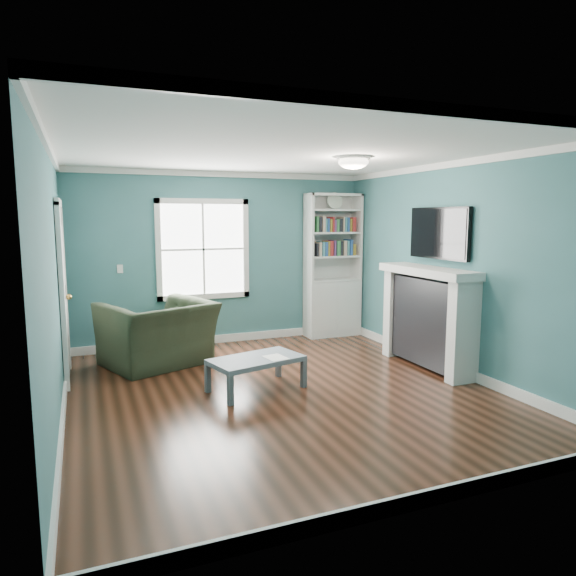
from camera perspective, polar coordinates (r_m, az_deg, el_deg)
name	(u,v)px	position (r m, az deg, el deg)	size (l,w,h in m)	color
floor	(283,392)	(5.81, -0.60, -11.47)	(5.00, 5.00, 0.00)	black
room_walls	(282,249)	(5.49, -0.62, 4.30)	(5.00, 5.00, 5.00)	#346567
trim	(282,281)	(5.52, -0.62, 0.73)	(4.50, 5.00, 2.60)	white
window	(203,249)	(7.79, -9.39, 4.26)	(1.40, 0.06, 1.50)	white
bookshelf	(332,279)	(8.37, 4.94, 0.95)	(0.90, 0.35, 2.31)	silver
fireplace	(428,319)	(6.81, 15.30, -3.32)	(0.44, 1.58, 1.30)	black
tv	(439,233)	(6.77, 16.45, 5.86)	(0.06, 1.10, 0.65)	black
door	(63,290)	(6.57, -23.76, -0.25)	(0.12, 0.98, 2.17)	silver
ceiling_fixture	(353,161)	(5.99, 7.28, 13.80)	(0.38, 0.38, 0.15)	white
light_switch	(120,269)	(7.64, -18.17, 2.03)	(0.08, 0.01, 0.12)	white
recliner	(157,323)	(6.90, -14.30, -3.79)	(1.28, 0.83, 1.12)	black
coffee_table	(256,362)	(5.80, -3.55, -8.19)	(1.12, 0.79, 0.37)	#535C64
paper_sheet	(276,357)	(5.78, -1.39, -7.72)	(0.21, 0.27, 0.00)	white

